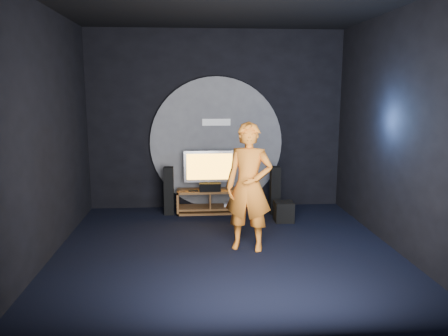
% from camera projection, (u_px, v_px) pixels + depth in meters
% --- Properties ---
extents(floor, '(5.00, 5.00, 0.00)m').
position_uv_depth(floor, '(226.00, 250.00, 6.46)').
color(floor, black).
rests_on(floor, ground).
extents(back_wall, '(5.00, 0.04, 3.50)m').
position_uv_depth(back_wall, '(216.00, 120.00, 8.61)').
color(back_wall, black).
rests_on(back_wall, ground).
extents(front_wall, '(5.00, 0.04, 3.50)m').
position_uv_depth(front_wall, '(250.00, 160.00, 3.70)').
color(front_wall, black).
rests_on(front_wall, ground).
extents(left_wall, '(0.04, 5.00, 3.50)m').
position_uv_depth(left_wall, '(44.00, 134.00, 5.97)').
color(left_wall, black).
rests_on(left_wall, ground).
extents(right_wall, '(0.04, 5.00, 3.50)m').
position_uv_depth(right_wall, '(397.00, 131.00, 6.34)').
color(right_wall, black).
rests_on(right_wall, ground).
extents(ceiling, '(5.00, 5.00, 0.01)m').
position_uv_depth(ceiling, '(226.00, 2.00, 5.85)').
color(ceiling, black).
rests_on(ceiling, back_wall).
extents(wall_disc_panel, '(2.60, 0.11, 2.60)m').
position_uv_depth(wall_disc_panel, '(216.00, 143.00, 8.63)').
color(wall_disc_panel, '#515156').
rests_on(wall_disc_panel, ground).
extents(media_console, '(1.26, 0.45, 0.45)m').
position_uv_depth(media_console, '(210.00, 203.00, 8.43)').
color(media_console, brown).
rests_on(media_console, ground).
extents(tv, '(0.98, 0.22, 0.75)m').
position_uv_depth(tv, '(209.00, 168.00, 8.38)').
color(tv, '#A1A1A8').
rests_on(tv, media_console).
extents(center_speaker, '(0.40, 0.15, 0.15)m').
position_uv_depth(center_speaker, '(210.00, 187.00, 8.26)').
color(center_speaker, black).
rests_on(center_speaker, media_console).
extents(remote, '(0.18, 0.05, 0.02)m').
position_uv_depth(remote, '(193.00, 191.00, 8.24)').
color(remote, black).
rests_on(remote, media_console).
extents(tower_speaker_left, '(0.18, 0.20, 0.91)m').
position_uv_depth(tower_speaker_left, '(169.00, 191.00, 8.27)').
color(tower_speaker_left, black).
rests_on(tower_speaker_left, ground).
extents(tower_speaker_right, '(0.18, 0.20, 0.91)m').
position_uv_depth(tower_speaker_right, '(275.00, 190.00, 8.32)').
color(tower_speaker_right, black).
rests_on(tower_speaker_right, ground).
extents(subwoofer, '(0.33, 0.33, 0.36)m').
position_uv_depth(subwoofer, '(284.00, 212.00, 7.85)').
color(subwoofer, black).
rests_on(subwoofer, ground).
extents(player, '(0.79, 0.64, 1.89)m').
position_uv_depth(player, '(249.00, 187.00, 6.37)').
color(player, '#CA671B').
rests_on(player, ground).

